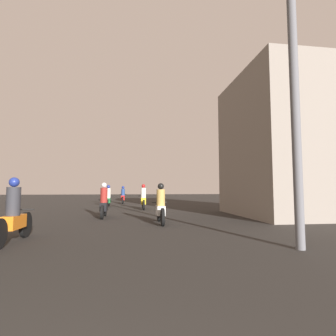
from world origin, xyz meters
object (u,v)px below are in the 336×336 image
Objects in this scene: motorcycle_black at (104,203)px; utility_pole_near at (294,78)px; motorcycle_green at (108,198)px; motorcycle_orange at (14,217)px; motorcycle_yellow at (143,199)px; motorcycle_red at (123,197)px; building_right_near at (290,146)px; motorcycle_white at (161,207)px.

motorcycle_black is 0.27× the size of utility_pole_near.
motorcycle_orange is at bearing -104.60° from motorcycle_green.
motorcycle_yellow is 6.62m from motorcycle_red.
motorcycle_black is 0.29× the size of building_right_near.
motorcycle_white is 0.29× the size of building_right_near.
utility_pole_near is at bearing -5.31° from motorcycle_orange.
motorcycle_green is (-0.42, 7.13, -0.01)m from motorcycle_black.
motorcycle_orange is 1.13× the size of motorcycle_red.
motorcycle_yellow is 9.12m from building_right_near.
motorcycle_white is 9.92m from motorcycle_green.
motorcycle_white is 3.36m from motorcycle_black.
building_right_near reaches higher than motorcycle_green.
motorcycle_red is at bearing 92.37° from motorcycle_white.
utility_pole_near is (2.56, -4.62, 3.25)m from motorcycle_white.
motorcycle_white is at bearing -91.76° from motorcycle_red.
motorcycle_green is at bearing 92.96° from motorcycle_orange.
motorcycle_yellow reaches higher than motorcycle_green.
motorcycle_white is 6.20m from utility_pole_near.
motorcycle_yellow is (3.61, 10.07, 0.01)m from motorcycle_orange.
motorcycle_black reaches higher than motorcycle_green.
motorcycle_green is (-2.43, 2.49, -0.01)m from motorcycle_yellow.
motorcycle_black is at bearing 178.14° from building_right_near.
motorcycle_red is at bearing 91.09° from motorcycle_orange.
building_right_near reaches higher than motorcycle_black.
motorcycle_black is 1.03× the size of motorcycle_red.
utility_pole_near reaches higher than motorcycle_red.
motorcycle_yellow reaches higher than motorcycle_red.
building_right_near is (10.75, 5.13, 2.83)m from motorcycle_orange.
motorcycle_orange is 1.09× the size of motorcycle_white.
motorcycle_yellow is (-0.35, 7.03, 0.02)m from motorcycle_white.
motorcycle_black is (1.61, 5.43, 0.00)m from motorcycle_orange.
building_right_near is (6.78, 2.09, 2.85)m from motorcycle_white.
utility_pole_near is (-4.22, -6.72, 0.39)m from building_right_near.
motorcycle_green is at bearing 142.14° from building_right_near.
building_right_near is at bearing 57.89° from utility_pole_near.
motorcycle_orange is 12.24m from building_right_near.
motorcycle_orange is 0.31× the size of building_right_near.
motorcycle_red is (0.50, 11.09, -0.02)m from motorcycle_black.
motorcycle_yellow is at bearing 104.05° from utility_pole_near.
utility_pole_near reaches higher than motorcycle_yellow.
motorcycle_red is at bearing 90.17° from motorcycle_black.
building_right_near is (9.14, -0.30, 2.83)m from motorcycle_black.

